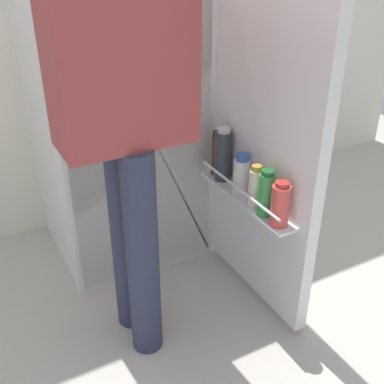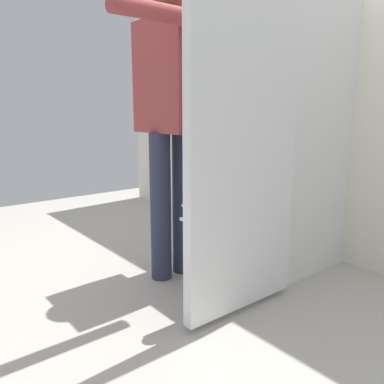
% 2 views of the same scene
% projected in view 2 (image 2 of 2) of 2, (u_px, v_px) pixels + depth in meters
% --- Properties ---
extents(ground_plane, '(5.38, 5.38, 0.00)m').
position_uv_depth(ground_plane, '(205.00, 281.00, 2.28)').
color(ground_plane, '#B7B2A8').
extents(kitchen_wall, '(4.40, 0.10, 2.66)m').
position_uv_depth(kitchen_wall, '(313.00, 57.00, 2.59)').
color(kitchen_wall, silver).
rests_on(kitchen_wall, ground_plane).
extents(refrigerator, '(0.75, 1.32, 1.61)m').
position_uv_depth(refrigerator, '(272.00, 139.00, 2.41)').
color(refrigerator, white).
rests_on(refrigerator, ground_plane).
extents(person, '(0.55, 0.77, 1.71)m').
position_uv_depth(person, '(172.00, 100.00, 2.16)').
color(person, '#2D334C').
rests_on(person, ground_plane).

